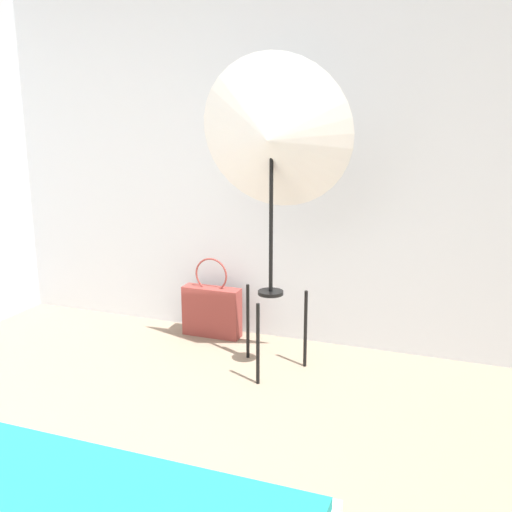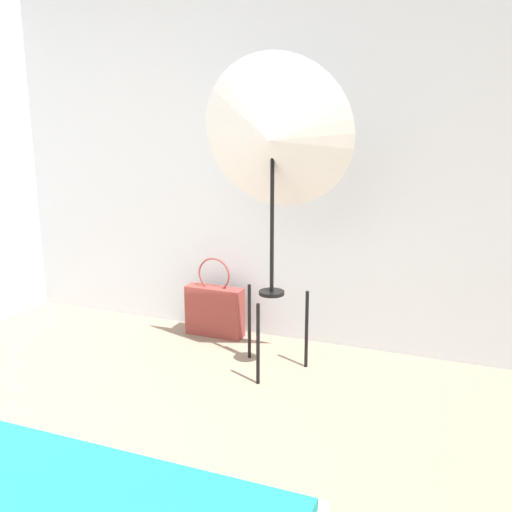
% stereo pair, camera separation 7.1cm
% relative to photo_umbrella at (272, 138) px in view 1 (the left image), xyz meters
% --- Properties ---
extents(wall_back, '(8.00, 0.05, 2.60)m').
position_rel_photo_umbrella_xyz_m(wall_back, '(-0.41, 0.52, -0.01)').
color(wall_back, '#B7BCC1').
rests_on(wall_back, ground_plane).
extents(photo_umbrella, '(0.85, 0.39, 1.75)m').
position_rel_photo_umbrella_xyz_m(photo_umbrella, '(0.00, 0.00, 0.00)').
color(photo_umbrella, black).
rests_on(photo_umbrella, ground_plane).
extents(tote_bag, '(0.39, 0.11, 0.53)m').
position_rel_photo_umbrella_xyz_m(tote_bag, '(-0.53, 0.36, -1.14)').
color(tote_bag, brown).
rests_on(tote_bag, ground_plane).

